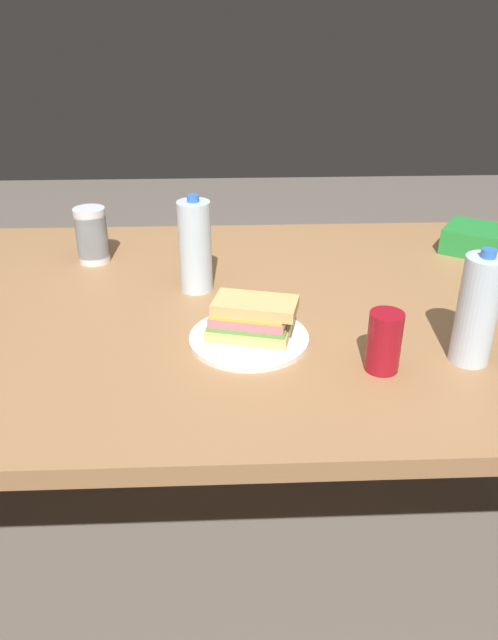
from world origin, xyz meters
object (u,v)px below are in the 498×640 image
Objects in this scene: water_bottle_tall at (195,247)px; water_bottle_spare at (477,310)px; plastic_cup_stack at (92,235)px; sandwich at (251,319)px; paper_plate at (249,338)px; soda_can_red at (384,342)px; chip_bag at (488,241)px; dining_table at (236,333)px.

water_bottle_tall is 0.66m from water_bottle_spare.
sandwich is at bearing -48.00° from plastic_cup_stack.
soda_can_red is (0.25, -0.12, 0.05)m from paper_plate.
sandwich is at bearing 67.50° from chip_bag.
soda_can_red is 0.51× the size of water_bottle_tall.
sandwich is (0.03, -0.17, 0.13)m from dining_table.
sandwich is 0.29m from water_bottle_tall.
plastic_cup_stack reaches higher than soda_can_red.
plastic_cup_stack reaches higher than sandwich.
water_bottle_spare is (0.46, -0.27, 0.19)m from dining_table.
soda_can_red is 0.87m from plastic_cup_stack.
paper_plate is at bearing -167.68° from sandwich.
sandwich is 1.64× the size of soda_can_red.
sandwich reaches higher than dining_table.
paper_plate is (0.03, -0.17, 0.08)m from dining_table.
chip_bag is (0.68, 0.46, -0.02)m from sandwich.
chip_bag is 1.54× the size of plastic_cup_stack.
dining_table is 15.29× the size of soda_can_red.
plastic_cup_stack is (-0.38, 0.28, 0.15)m from dining_table.
water_bottle_tall is (-0.12, 0.26, 0.06)m from sandwich.
paper_plate is at bearing -81.66° from dining_table.
dining_table is 9.33× the size of sandwich.
water_bottle_tall is (-0.81, -0.20, 0.08)m from chip_bag.
water_bottle_spare is (0.43, -0.09, 0.10)m from paper_plate.
dining_table is 0.78m from chip_bag.
sandwich is 0.28m from soda_can_red.
dining_table is 0.19m from paper_plate.
sandwich is at bearing -64.86° from water_bottle_tall.
paper_plate is 0.61m from plastic_cup_stack.
soda_can_red is 0.53m from water_bottle_tall.
sandwich is 0.61m from plastic_cup_stack.
dining_table is at bearing -36.51° from plastic_cup_stack.
plastic_cup_stack is (-0.40, 0.45, 0.07)m from paper_plate.
dining_table is 0.49m from plastic_cup_stack.
water_bottle_spare is (-0.25, -0.56, 0.08)m from chip_bag.
soda_can_red is 0.82× the size of plastic_cup_stack.
water_bottle_spare reaches higher than dining_table.
paper_plate is 1.26× the size of sandwich.
water_bottle_spare is at bearing -12.01° from paper_plate.
water_bottle_tall is 0.35m from plastic_cup_stack.
plastic_cup_stack is (-0.66, 0.57, 0.01)m from soda_can_red.
paper_plate is at bearing -65.67° from water_bottle_tall.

